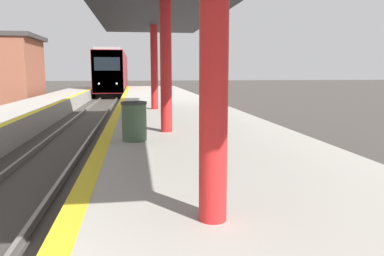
{
  "coord_description": "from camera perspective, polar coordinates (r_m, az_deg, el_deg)",
  "views": [
    {
      "loc": [
        2.41,
        -1.6,
        2.5
      ],
      "look_at": [
        4.71,
        13.66,
        0.15
      ],
      "focal_mm": 35.0,
      "sensor_mm": 36.0,
      "label": 1
    }
  ],
  "objects": [
    {
      "name": "train",
      "position": [
        42.73,
        -11.93,
        8.26
      ],
      "size": [
        2.78,
        17.89,
        4.62
      ],
      "color": "black",
      "rests_on": "ground"
    },
    {
      "name": "trash_bin",
      "position": [
        8.88,
        -8.8,
        1.03
      ],
      "size": [
        0.6,
        0.6,
        0.92
      ],
      "color": "#384C38",
      "rests_on": "platform_right"
    }
  ]
}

